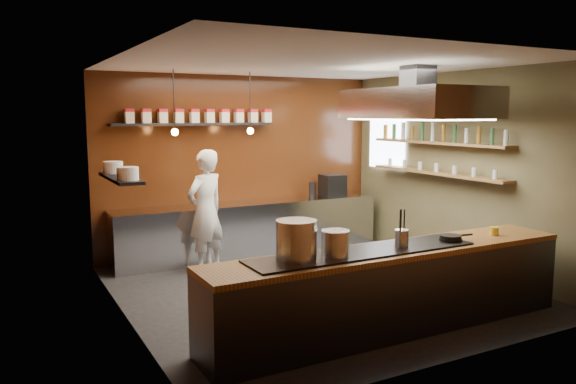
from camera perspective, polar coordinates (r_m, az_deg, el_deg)
floor at (r=7.71m, az=2.96°, el=-9.91°), size 5.00×5.00×0.00m
back_wall at (r=9.61m, az=-4.68°, el=2.77°), size 5.00×0.00×5.00m
left_wall at (r=6.47m, az=-16.28°, el=-0.03°), size 0.00×5.00×5.00m
right_wall at (r=8.93m, az=16.92°, el=2.06°), size 0.00×5.00×5.00m
ceiling at (r=7.37m, az=3.13°, el=12.90°), size 5.00×5.00×0.00m
window_pane at (r=10.14m, az=10.01°, el=5.21°), size 0.00×1.00×1.00m
prep_counter at (r=9.46m, az=-3.81°, el=-3.74°), size 4.60×0.65×0.90m
pass_counter at (r=6.32m, az=10.56°, el=-9.68°), size 4.40×0.72×0.94m
tin_shelf at (r=9.12m, az=-9.61°, el=6.81°), size 2.60×0.26×0.04m
plate_shelf at (r=7.47m, az=-16.68°, el=1.37°), size 0.30×1.40×0.04m
bottle_shelf_upper at (r=9.01m, az=14.96°, el=4.86°), size 0.26×2.80×0.04m
bottle_shelf_lower at (r=9.04m, az=14.85°, el=1.89°), size 0.26×2.80×0.04m
extractor_hood at (r=7.78m, az=12.98°, el=8.79°), size 1.20×2.00×0.72m
pendant_left at (r=8.34m, az=-11.43°, el=6.34°), size 0.10×0.10×0.95m
pendant_right at (r=8.76m, az=-3.85°, el=6.55°), size 0.10×0.10×0.95m
storage_tins at (r=9.16m, az=-8.73°, el=7.66°), size 2.43×0.13×0.22m
plate_stacks at (r=7.46m, az=-16.71°, el=2.13°), size 0.26×1.16×0.16m
bottles at (r=9.00m, az=14.99°, el=5.75°), size 0.06×2.66×0.24m
wine_glasses at (r=9.03m, az=14.87°, el=2.42°), size 0.07×2.37×0.13m
stockpot_large at (r=5.51m, az=0.86°, el=-4.90°), size 0.54×0.54×0.40m
stockpot_small at (r=5.65m, az=4.83°, el=-5.24°), size 0.32×0.32×0.27m
utensil_crock at (r=6.17m, az=11.47°, el=-4.64°), size 0.19×0.19×0.19m
frying_pan at (r=6.63m, az=16.22°, el=-4.49°), size 0.43×0.26×0.06m
butter_jar at (r=7.19m, az=20.19°, el=-3.73°), size 0.14×0.14×0.10m
espresso_machine at (r=10.03m, az=4.55°, el=0.66°), size 0.41×0.39×0.39m
chef at (r=8.51m, az=-8.38°, el=-1.90°), size 0.79×0.68×1.84m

